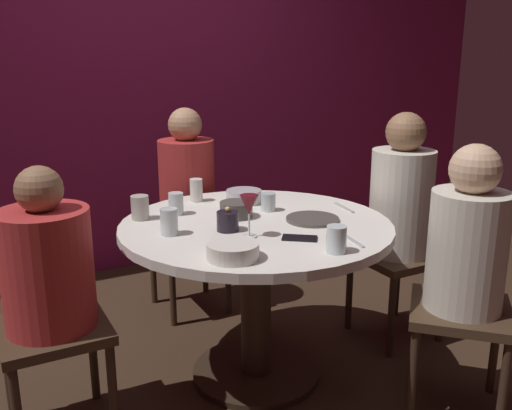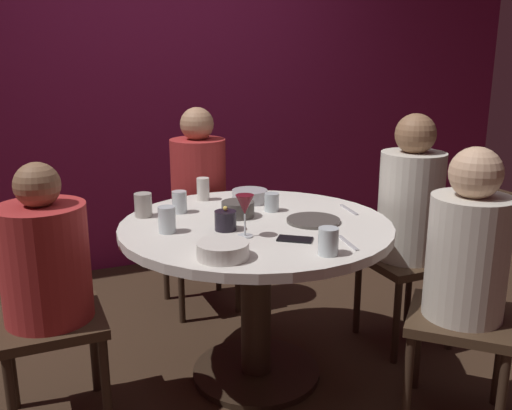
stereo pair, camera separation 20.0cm
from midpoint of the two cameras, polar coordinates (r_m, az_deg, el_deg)
name	(u,v)px [view 2 (the right image)]	position (r m, az deg, el deg)	size (l,w,h in m)	color
ground_plane	(256,374)	(2.81, 2.13, -16.71)	(8.00, 8.00, 0.00)	#382619
back_wall	(157,79)	(4.01, -8.54, 12.40)	(6.00, 0.10, 2.60)	maroon
dining_table	(256,260)	(2.55, 2.26, -5.63)	(1.20, 1.20, 0.76)	silver
seated_diner_left	(46,267)	(2.30, -18.13, -6.00)	(0.40, 0.40, 1.09)	#3F2D1E
seated_diner_back	(199,188)	(3.24, -4.05, 1.72)	(0.40, 0.40, 1.19)	#3F2D1E
seated_diner_right	(410,206)	(2.95, 17.18, -0.16)	(0.40, 0.40, 1.20)	#3F2D1E
seated_diner_front_right	(467,258)	(2.38, 22.80, -4.98)	(0.57, 0.57, 1.15)	#3F2D1E
candle_holder	(226,220)	(2.38, -0.69, -1.59)	(0.09, 0.09, 0.10)	black
wine_glass	(245,206)	(2.27, 1.40, -0.17)	(0.08, 0.08, 0.18)	silver
dinner_plate	(313,220)	(2.52, 8.07, -1.58)	(0.24, 0.24, 0.01)	#4C4742
cell_phone	(295,239)	(2.28, 6.47, -3.47)	(0.07, 0.14, 0.01)	black
bowl_serving_large	(250,196)	(2.82, 1.40, 0.88)	(0.18, 0.18, 0.06)	#B7B7BC
bowl_salad_center	(238,209)	(2.57, 0.39, -0.44)	(0.15, 0.15, 0.07)	#4C4742
bowl_small_white	(223,250)	(2.06, -0.59, -4.60)	(0.19, 0.19, 0.06)	silver
cup_near_candle	(179,202)	(2.64, -5.58, 0.28)	(0.07, 0.07, 0.10)	silver
cup_by_left_diner	(167,220)	(2.36, -6.57, -1.50)	(0.07, 0.07, 0.11)	silver
cup_by_right_diner	(328,241)	(2.12, 10.01, -3.67)	(0.08, 0.08, 0.10)	silver
cup_center_front	(203,189)	(2.86, -3.37, 1.60)	(0.06, 0.06, 0.11)	silver
cup_far_edge	(272,202)	(2.67, 3.75, 0.26)	(0.07, 0.07, 0.09)	silver
cup_beside_wine	(143,205)	(2.60, -9.16, -0.03)	(0.08, 0.08, 0.11)	#B2ADA3
fork_near_plate	(348,243)	(2.27, 11.77, -3.79)	(0.02, 0.18, 0.01)	#B7B7BC
knife_near_plate	(349,210)	(2.74, 11.43, -0.49)	(0.02, 0.18, 0.01)	#B7B7BC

